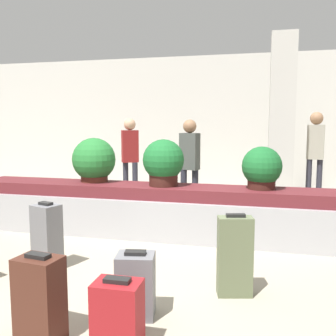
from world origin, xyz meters
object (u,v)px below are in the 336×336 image
object	(u,v)px
pillar	(282,122)
potted_plant_1	(163,163)
suitcase_1	(118,317)
suitcase_2	(47,237)
potted_plant_2	(262,168)
suitcase_5	(40,299)
traveler_2	(190,159)
traveler_0	(315,148)
suitcase_3	(235,256)
suitcase_0	(136,285)
traveler_1	(130,152)
potted_plant_0	(94,161)

from	to	relation	value
pillar	potted_plant_1	xyz separation A→B (m)	(-1.68, -2.23, -0.57)
suitcase_1	potted_plant_1	world-z (taller)	potted_plant_1
suitcase_2	potted_plant_2	size ratio (longest dim) A/B	1.31
suitcase_5	potted_plant_1	bearing A→B (deg)	92.52
suitcase_2	traveler_2	bearing A→B (deg)	88.05
traveler_0	suitcase_3	bearing A→B (deg)	85.59
pillar	suitcase_3	bearing A→B (deg)	-98.38
traveler_0	traveler_2	world-z (taller)	traveler_0
suitcase_1	traveler_2	distance (m)	4.09
suitcase_0	potted_plant_1	xyz separation A→B (m)	(-0.34, 2.24, 0.77)
potted_plant_1	pillar	bearing A→B (deg)	53.12
suitcase_0	traveler_1	world-z (taller)	traveler_1
suitcase_1	potted_plant_2	world-z (taller)	potted_plant_2
suitcase_1	potted_plant_1	xyz separation A→B (m)	(-0.38, 2.74, 0.78)
traveler_0	traveler_1	bearing A→B (deg)	24.55
pillar	suitcase_1	distance (m)	5.31
suitcase_0	potted_plant_1	size ratio (longest dim) A/B	0.85
suitcase_3	traveler_1	world-z (taller)	traveler_1
traveler_0	traveler_2	xyz separation A→B (m)	(-2.24, -1.65, -0.12)
pillar	potted_plant_1	size ratio (longest dim) A/B	4.92
traveler_0	pillar	bearing A→B (deg)	55.91
pillar	suitcase_5	size ratio (longest dim) A/B	4.91
suitcase_1	suitcase_2	size ratio (longest dim) A/B	0.72
suitcase_2	potted_plant_2	bearing A→B (deg)	53.61
suitcase_3	traveler_0	bearing A→B (deg)	60.77
potted_plant_0	traveler_1	size ratio (longest dim) A/B	0.39
suitcase_1	suitcase_5	size ratio (longest dim) A/B	0.82
potted_plant_1	suitcase_0	bearing A→B (deg)	-81.31
traveler_1	traveler_2	bearing A→B (deg)	119.12
potted_plant_0	traveler_2	distance (m)	1.69
suitcase_1	suitcase_0	bearing A→B (deg)	93.40
potted_plant_2	suitcase_3	bearing A→B (deg)	-97.60
pillar	potted_plant_0	xyz separation A→B (m)	(-2.78, -2.11, -0.58)
suitcase_2	traveler_2	world-z (taller)	traveler_2
suitcase_0	potted_plant_0	bearing A→B (deg)	111.25
pillar	suitcase_2	size ratio (longest dim) A/B	4.31
potted_plant_0	suitcase_1	bearing A→B (deg)	-62.56
potted_plant_1	potted_plant_0	bearing A→B (deg)	173.80
suitcase_5	traveler_0	distance (m)	6.28
suitcase_0	suitcase_2	distance (m)	1.44
potted_plant_0	traveler_1	distance (m)	1.95
suitcase_5	traveler_0	bearing A→B (deg)	72.49
potted_plant_1	suitcase_3	bearing A→B (deg)	-56.47
suitcase_0	suitcase_2	world-z (taller)	suitcase_2
suitcase_1	traveler_1	bearing A→B (deg)	107.47
pillar	traveler_2	distance (m)	1.92
pillar	potted_plant_1	world-z (taller)	pillar
pillar	traveler_0	world-z (taller)	pillar
traveler_1	suitcase_2	bearing A→B (deg)	64.44
suitcase_5	traveler_2	xyz separation A→B (m)	(0.35, 4.01, 0.67)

